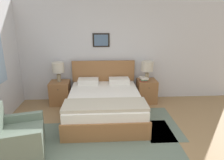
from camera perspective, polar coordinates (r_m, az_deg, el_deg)
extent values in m
cube|color=silver|center=(5.36, -0.96, 7.95)|extent=(7.07, 0.06, 2.60)
cube|color=black|center=(5.27, -3.13, 11.30)|extent=(0.44, 0.02, 0.35)
cube|color=slate|center=(5.25, -3.13, 11.28)|extent=(0.36, 0.00, 0.28)
cube|color=slate|center=(3.82, -2.07, -17.12)|extent=(2.68, 1.44, 0.01)
cube|color=slate|center=(4.53, 13.28, -11.74)|extent=(0.71, 1.47, 0.01)
cube|color=#936038|center=(4.63, -2.11, -8.68)|extent=(1.66, 2.05, 0.28)
cube|color=#936038|center=(3.66, -1.76, -12.92)|extent=(1.66, 0.06, 0.08)
cube|color=white|center=(4.52, -2.14, -5.61)|extent=(1.59, 1.97, 0.26)
cube|color=#936038|center=(5.33, -2.44, 2.58)|extent=(1.66, 0.06, 0.56)
cube|color=#B2A893|center=(3.87, -1.95, -7.10)|extent=(1.62, 0.57, 0.06)
cube|color=white|center=(5.18, -6.76, -0.37)|extent=(0.52, 0.32, 0.14)
cube|color=white|center=(5.19, 2.03, -0.22)|extent=(0.52, 0.32, 0.14)
cube|color=slate|center=(3.73, -24.74, -15.97)|extent=(0.90, 0.93, 0.43)
cube|color=slate|center=(3.89, -24.66, -9.74)|extent=(0.74, 0.27, 0.14)
cube|color=slate|center=(3.30, -26.10, -14.94)|extent=(0.74, 0.27, 0.14)
cube|color=#936038|center=(5.41, -14.58, -3.51)|extent=(0.49, 0.48, 0.60)
sphere|color=#332D28|center=(5.12, -15.24, -2.73)|extent=(0.02, 0.02, 0.02)
cube|color=#936038|center=(5.44, 9.84, -3.07)|extent=(0.49, 0.48, 0.60)
sphere|color=#332D28|center=(5.15, 10.56, -2.27)|extent=(0.02, 0.02, 0.02)
cylinder|color=gray|center=(5.29, -14.93, 0.55)|extent=(0.10, 0.10, 0.19)
cylinder|color=gray|center=(5.26, -15.03, 1.87)|extent=(0.02, 0.02, 0.06)
cylinder|color=beige|center=(5.22, -15.16, 3.52)|extent=(0.30, 0.30, 0.25)
cylinder|color=gray|center=(5.32, 9.92, 0.98)|extent=(0.10, 0.10, 0.19)
cylinder|color=gray|center=(5.29, 9.99, 2.29)|extent=(0.02, 0.02, 0.06)
cylinder|color=beige|center=(5.25, 10.07, 3.93)|extent=(0.30, 0.30, 0.25)
cube|color=#B7332D|center=(5.27, 8.95, -0.09)|extent=(0.21, 0.24, 0.03)
cube|color=#4C7551|center=(5.26, 8.97, 0.25)|extent=(0.17, 0.25, 0.04)
cube|color=silver|center=(5.25, 8.99, 0.63)|extent=(0.23, 0.31, 0.03)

